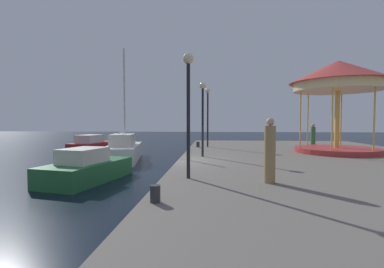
% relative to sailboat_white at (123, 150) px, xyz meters
% --- Properties ---
extents(ground_plane, '(120.00, 120.00, 0.00)m').
position_rel_sailboat_white_xyz_m(ground_plane, '(4.47, -5.10, -0.73)').
color(ground_plane, black).
extents(quay_dock, '(14.67, 28.47, 0.80)m').
position_rel_sailboat_white_xyz_m(quay_dock, '(11.81, -5.10, -0.33)').
color(quay_dock, slate).
rests_on(quay_dock, ground).
extents(sailboat_white, '(3.10, 6.31, 7.87)m').
position_rel_sailboat_white_xyz_m(sailboat_white, '(0.00, 0.00, 0.00)').
color(sailboat_white, white).
rests_on(sailboat_white, ground).
extents(motorboat_green, '(2.94, 4.71, 1.51)m').
position_rel_sailboat_white_xyz_m(motorboat_green, '(0.52, -6.54, -0.15)').
color(motorboat_green, '#236638').
rests_on(motorboat_green, ground).
extents(motorboat_red, '(3.01, 5.15, 1.57)m').
position_rel_sailboat_white_xyz_m(motorboat_red, '(-4.25, 4.70, -0.13)').
color(motorboat_red, maroon).
rests_on(motorboat_red, ground).
extents(carousel, '(5.63, 5.63, 5.56)m').
position_rel_sailboat_white_xyz_m(carousel, '(13.69, -1.20, 4.23)').
color(carousel, '#B23333').
rests_on(carousel, quay_dock).
extents(lamp_post_near_edge, '(0.36, 0.36, 4.11)m').
position_rel_sailboat_white_xyz_m(lamp_post_near_edge, '(5.37, -9.37, 2.90)').
color(lamp_post_near_edge, black).
rests_on(lamp_post_near_edge, quay_dock).
extents(lamp_post_mid_promenade, '(0.36, 0.36, 4.00)m').
position_rel_sailboat_white_xyz_m(lamp_post_mid_promenade, '(5.63, -3.68, 2.83)').
color(lamp_post_mid_promenade, black).
rests_on(lamp_post_mid_promenade, quay_dock).
extents(lamp_post_far_end, '(0.36, 0.36, 4.39)m').
position_rel_sailboat_white_xyz_m(lamp_post_far_end, '(5.79, 2.02, 3.07)').
color(lamp_post_far_end, black).
rests_on(lamp_post_far_end, quay_dock).
extents(bollard_south, '(0.24, 0.24, 0.40)m').
position_rel_sailboat_white_xyz_m(bollard_south, '(5.08, 1.73, 0.27)').
color(bollard_south, '#2D2D33').
rests_on(bollard_south, quay_dock).
extents(bollard_center, '(0.24, 0.24, 0.40)m').
position_rel_sailboat_white_xyz_m(bollard_center, '(4.85, -12.10, 0.27)').
color(bollard_center, '#2D2D33').
rests_on(bollard_center, quay_dock).
extents(person_far_corner, '(0.34, 0.34, 1.75)m').
position_rel_sailboat_white_xyz_m(person_far_corner, '(13.60, 2.42, 0.89)').
color(person_far_corner, '#387247').
rests_on(person_far_corner, quay_dock).
extents(person_by_the_water, '(0.34, 0.34, 1.99)m').
position_rel_sailboat_white_xyz_m(person_by_the_water, '(7.92, -9.84, 1.01)').
color(person_by_the_water, '#937A4C').
rests_on(person_by_the_water, quay_dock).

